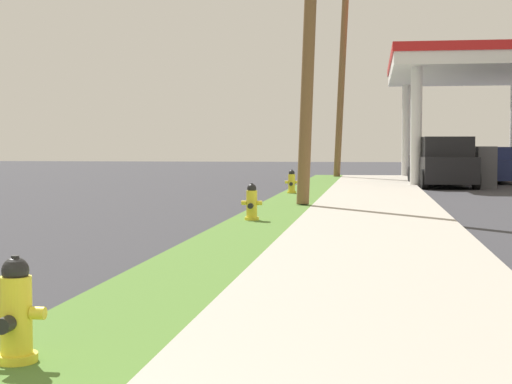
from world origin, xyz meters
The scene contains 7 objects.
fire_hydrant_nearest centered at (0.49, 3.36, 0.45)m, with size 0.42×0.38×0.74m.
fire_hydrant_second centered at (0.50, 14.28, 0.45)m, with size 0.42×0.38×0.74m.
fire_hydrant_third centered at (0.37, 23.73, 0.45)m, with size 0.42×0.37×0.74m.
utility_pole_midground centered at (1.28, 19.18, 4.88)m, with size 0.63×1.96×9.36m.
utility_pole_background centered at (1.40, 37.66, 5.15)m, with size 1.12×1.52×9.89m.
car_navy_by_near_pump centered at (8.03, 34.85, 0.72)m, with size 2.09×4.57×1.57m.
truck_black_at_forecourt centered at (5.63, 30.88, 0.91)m, with size 2.45×5.52×1.97m.
Camera 1 is at (2.93, -1.90, 1.62)m, focal length 56.92 mm.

